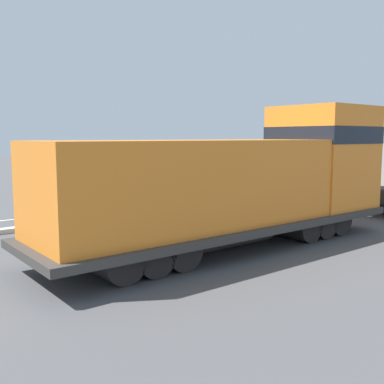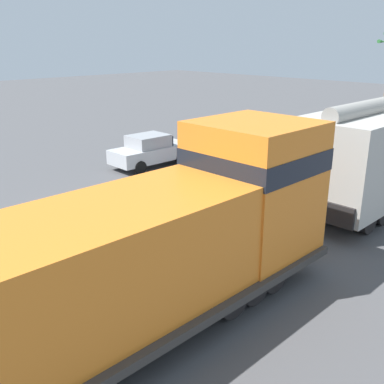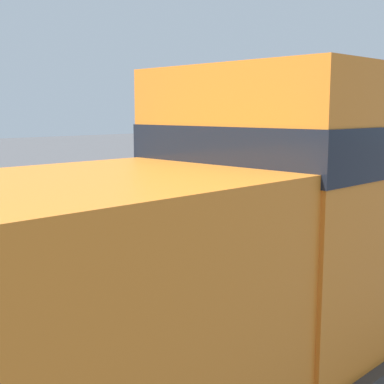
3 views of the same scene
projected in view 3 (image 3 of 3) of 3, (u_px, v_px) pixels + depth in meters
median_curb at (193, 246)px, 14.43m from camera, size 0.36×36.00×0.16m
lane_stripe at (137, 234)px, 16.13m from camera, size 0.14×36.00×0.01m
locomotive at (43, 333)px, 4.58m from camera, size 3.10×11.61×4.20m
parked_car_silver at (119, 196)px, 18.10m from camera, size 1.91×4.24×1.62m
parked_car_black at (228, 181)px, 22.09m from camera, size 1.90×4.23×1.62m
pedestrian_by_cars at (171, 199)px, 17.42m from camera, size 0.34×0.22×1.62m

